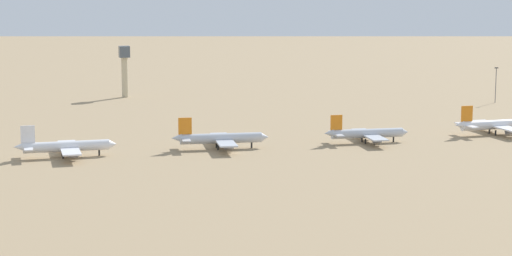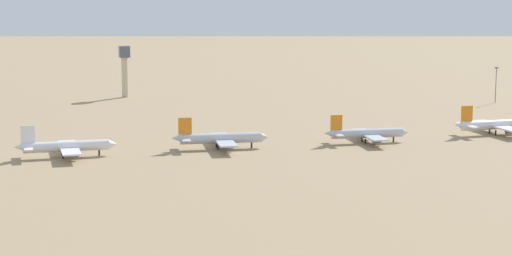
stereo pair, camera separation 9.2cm
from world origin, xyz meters
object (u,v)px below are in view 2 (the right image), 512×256
object	(u,v)px
parked_jet_orange_4	(220,138)
light_pole_east	(496,83)
parked_jet_orange_5	(366,133)
parked_jet_orange_6	(495,125)
parked_jet_white_3	(65,146)
control_tower	(125,66)

from	to	relation	value
parked_jet_orange_4	light_pole_east	bearing A→B (deg)	34.45
parked_jet_orange_5	parked_jet_orange_6	xyz separation A→B (m)	(54.63, 3.84, 0.32)
parked_jet_orange_4	parked_jet_orange_5	world-z (taller)	parked_jet_orange_4
parked_jet_orange_4	parked_jet_orange_6	xyz separation A→B (m)	(108.37, 1.00, 0.07)
parked_jet_white_3	parked_jet_orange_5	size ratio (longest dim) A/B	1.06
parked_jet_orange_4	parked_jet_orange_6	bearing A→B (deg)	6.85
parked_jet_orange_4	parked_jet_orange_5	distance (m)	53.81
parked_jet_orange_5	parked_jet_orange_6	distance (m)	54.77
parked_jet_orange_4	light_pole_east	size ratio (longest dim) A/B	2.00
parked_jet_orange_6	control_tower	world-z (taller)	control_tower
parked_jet_white_3	parked_jet_orange_4	bearing A→B (deg)	1.76
control_tower	parked_jet_white_3	bearing A→B (deg)	-104.96
parked_jet_orange_5	light_pole_east	xyz separation A→B (m)	(104.27, 87.32, 6.36)
parked_jet_orange_6	parked_jet_orange_5	bearing A→B (deg)	-177.39
parked_jet_white_3	control_tower	size ratio (longest dim) A/B	1.30
control_tower	parked_jet_orange_4	bearing A→B (deg)	-85.97
parked_jet_white_3	parked_jet_orange_6	world-z (taller)	parked_jet_orange_6
parked_jet_orange_6	control_tower	bearing A→B (deg)	126.19
parked_jet_white_3	parked_jet_orange_5	xyz separation A→B (m)	(106.66, -1.92, -0.20)
parked_jet_white_3	parked_jet_orange_6	bearing A→B (deg)	1.45
parked_jet_orange_4	control_tower	world-z (taller)	control_tower
light_pole_east	parked_jet_orange_5	bearing A→B (deg)	-140.06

